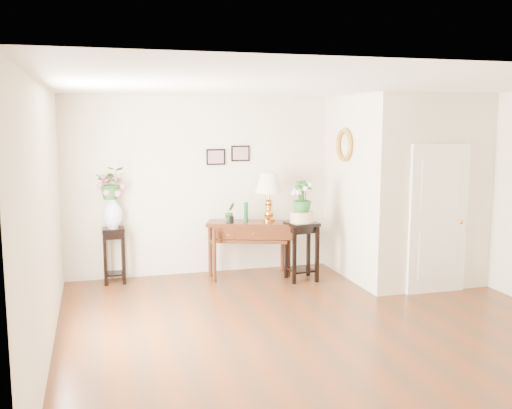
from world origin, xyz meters
name	(u,v)px	position (x,y,z in m)	size (l,w,h in m)	color
floor	(318,325)	(0.00, 0.00, 0.00)	(6.00, 5.50, 0.02)	#632E14
ceiling	(322,86)	(0.00, 0.00, 2.80)	(6.00, 5.50, 0.02)	white
wall_back	(255,184)	(0.00, 2.75, 1.40)	(6.00, 0.02, 2.80)	beige
wall_front	(470,266)	(0.00, -2.75, 1.40)	(6.00, 0.02, 2.80)	beige
wall_left	(45,221)	(-3.00, 0.00, 1.40)	(0.02, 5.50, 2.80)	beige
partition	(402,187)	(2.10, 1.77, 1.40)	(1.80, 1.95, 2.80)	beige
door	(438,219)	(2.10, 0.78, 1.05)	(0.90, 0.05, 2.10)	white
art_print_left	(216,157)	(-0.65, 2.73, 1.85)	(0.30, 0.02, 0.25)	black
art_print_right	(240,153)	(-0.25, 2.73, 1.90)	(0.30, 0.02, 0.25)	black
wall_ornament	(344,145)	(1.16, 1.90, 2.05)	(0.51, 0.51, 0.07)	#B4912D
console_table	(250,249)	(-0.22, 2.29, 0.43)	(1.30, 0.43, 0.87)	#361209
table_lamp	(269,199)	(0.09, 2.29, 1.22)	(0.43, 0.43, 0.76)	orange
green_vase	(246,211)	(-0.28, 2.29, 1.04)	(0.06, 0.06, 0.31)	#10481D
potted_plant	(230,213)	(-0.53, 2.29, 1.02)	(0.16, 0.13, 0.29)	#255D23
plant_stand_a	(114,255)	(-2.26, 2.52, 0.42)	(0.33, 0.33, 0.84)	black
porcelain_vase	(113,213)	(-2.26, 2.52, 1.06)	(0.28, 0.28, 0.49)	white
lily_arrangement	(112,185)	(-2.26, 2.52, 1.48)	(0.44, 0.38, 0.49)	#255D23
plant_stand_b	(302,251)	(0.49, 1.89, 0.45)	(0.42, 0.42, 0.90)	black
ceramic_bowl	(302,217)	(0.49, 1.89, 0.98)	(0.36, 0.36, 0.16)	beige
narcissus	(302,198)	(0.49, 1.89, 1.27)	(0.28, 0.28, 0.51)	#255D23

